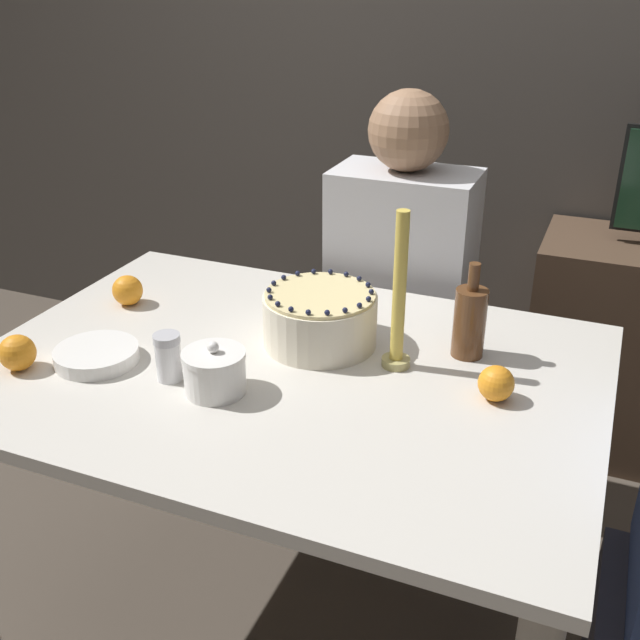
{
  "coord_description": "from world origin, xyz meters",
  "views": [
    {
      "loc": [
        0.61,
        -1.28,
        1.55
      ],
      "look_at": [
        0.03,
        0.13,
        0.81
      ],
      "focal_mm": 42.0,
      "sensor_mm": 36.0,
      "label": 1
    }
  ],
  "objects": [
    {
      "name": "ground_plane",
      "position": [
        0.0,
        0.0,
        0.0
      ],
      "size": [
        12.0,
        12.0,
        0.0
      ],
      "primitive_type": "plane",
      "color": "#4C4238"
    },
    {
      "name": "wall_behind",
      "position": [
        0.0,
        1.4,
        1.3
      ],
      "size": [
        8.0,
        0.05,
        2.6
      ],
      "color": "#4C4742",
      "rests_on": "ground_plane"
    },
    {
      "name": "dining_table",
      "position": [
        0.0,
        0.0,
        0.64
      ],
      "size": [
        1.34,
        0.96,
        0.75
      ],
      "color": "beige",
      "rests_on": "ground_plane"
    },
    {
      "name": "cake",
      "position": [
        0.03,
        0.13,
        0.82
      ],
      "size": [
        0.26,
        0.26,
        0.14
      ],
      "color": "#EFE5CC",
      "rests_on": "dining_table"
    },
    {
      "name": "sugar_bowl",
      "position": [
        -0.09,
        -0.15,
        0.8
      ],
      "size": [
        0.13,
        0.13,
        0.11
      ],
      "color": "white",
      "rests_on": "dining_table"
    },
    {
      "name": "sugar_shaker",
      "position": [
        -0.2,
        -0.14,
        0.81
      ],
      "size": [
        0.06,
        0.06,
        0.1
      ],
      "color": "white",
      "rests_on": "dining_table"
    },
    {
      "name": "plate_stack",
      "position": [
        -0.39,
        -0.14,
        0.77
      ],
      "size": [
        0.18,
        0.18,
        0.03
      ],
      "color": "white",
      "rests_on": "dining_table"
    },
    {
      "name": "candle",
      "position": [
        0.22,
        0.09,
        0.9
      ],
      "size": [
        0.06,
        0.06,
        0.35
      ],
      "color": "tan",
      "rests_on": "dining_table"
    },
    {
      "name": "bottle",
      "position": [
        0.35,
        0.2,
        0.84
      ],
      "size": [
        0.07,
        0.07,
        0.22
      ],
      "color": "brown",
      "rests_on": "dining_table"
    },
    {
      "name": "orange_fruit_0",
      "position": [
        -0.52,
        -0.23,
        0.79
      ],
      "size": [
        0.08,
        0.08,
        0.08
      ],
      "color": "orange",
      "rests_on": "dining_table"
    },
    {
      "name": "orange_fruit_1",
      "position": [
        -0.5,
        0.14,
        0.79
      ],
      "size": [
        0.08,
        0.08,
        0.08
      ],
      "color": "orange",
      "rests_on": "dining_table"
    },
    {
      "name": "orange_fruit_2",
      "position": [
        0.45,
        0.03,
        0.79
      ],
      "size": [
        0.07,
        0.07,
        0.07
      ],
      "color": "orange",
      "rests_on": "dining_table"
    },
    {
      "name": "person_man_blue_shirt",
      "position": [
        0.06,
        0.68,
        0.55
      ],
      "size": [
        0.4,
        0.34,
        1.24
      ],
      "rotation": [
        0.0,
        0.0,
        3.14
      ],
      "color": "#2D2D38",
      "rests_on": "ground_plane"
    }
  ]
}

